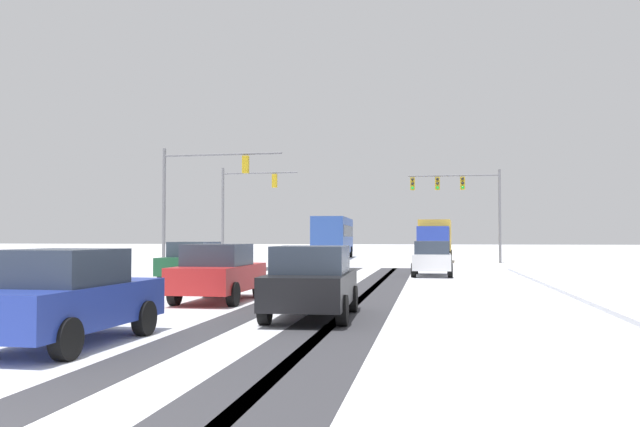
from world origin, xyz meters
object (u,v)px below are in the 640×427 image
object	(u,v)px
car_dark_green_second	(195,262)
car_blue_fifth	(65,297)
car_white_lead	(432,258)
traffic_signal_near_left	(196,186)
car_black_fourth	(312,282)
traffic_signal_far_right	(462,194)
box_truck_delivery	(435,239)
bus_oncoming	(334,235)
car_red_third	(219,272)
traffic_signal_far_left	(243,199)

from	to	relation	value
car_dark_green_second	car_blue_fifth	distance (m)	15.61
car_white_lead	car_dark_green_second	world-z (taller)	same
car_dark_green_second	car_blue_fifth	xyz separation A→B (m)	(3.32, -15.25, 0.00)
traffic_signal_near_left	car_dark_green_second	bearing A→B (deg)	-69.98
car_dark_green_second	car_black_fourth	xyz separation A→B (m)	(6.76, -10.90, 0.00)
traffic_signal_far_right	car_dark_green_second	xyz separation A→B (m)	(-11.60, -21.34, -3.98)
car_white_lead	box_truck_delivery	size ratio (longest dim) A/B	0.55
car_dark_green_second	box_truck_delivery	world-z (taller)	box_truck_delivery
traffic_signal_near_left	car_black_fourth	world-z (taller)	traffic_signal_near_left
traffic_signal_near_left	car_black_fourth	size ratio (longest dim) A/B	1.57
car_blue_fifth	bus_oncoming	size ratio (longest dim) A/B	0.37
traffic_signal_near_left	car_blue_fifth	bearing A→B (deg)	-75.13
car_black_fourth	traffic_signal_far_right	bearing A→B (deg)	81.46
car_red_third	box_truck_delivery	bearing A→B (deg)	78.25
traffic_signal_far_left	car_black_fourth	xyz separation A→B (m)	(9.85, -28.27, -3.56)
car_dark_green_second	car_blue_fifth	bearing A→B (deg)	-77.72
car_black_fourth	bus_oncoming	size ratio (longest dim) A/B	0.37
car_red_third	car_black_fourth	size ratio (longest dim) A/B	0.99
traffic_signal_near_left	car_black_fourth	xyz separation A→B (m)	(9.45, -18.27, -3.64)
traffic_signal_near_left	traffic_signal_far_right	bearing A→B (deg)	44.36
car_red_third	car_blue_fifth	size ratio (longest dim) A/B	0.99
traffic_signal_near_left	traffic_signal_far_left	distance (m)	10.01
car_black_fourth	car_dark_green_second	bearing A→B (deg)	121.82
traffic_signal_near_left	car_red_third	bearing A→B (deg)	-67.56
traffic_signal_far_left	bus_oncoming	world-z (taller)	traffic_signal_far_left
car_dark_green_second	car_red_third	distance (m)	8.34
car_dark_green_second	box_truck_delivery	size ratio (longest dim) A/B	0.56
traffic_signal_near_left	box_truck_delivery	world-z (taller)	traffic_signal_near_left
traffic_signal_near_left	car_white_lead	bearing A→B (deg)	-8.11
car_red_third	car_white_lead	bearing A→B (deg)	65.64
traffic_signal_far_right	traffic_signal_far_left	distance (m)	15.22
traffic_signal_far_right	car_red_third	xyz separation A→B (m)	(-8.12, -28.91, -3.98)
car_red_third	car_blue_fifth	distance (m)	7.68
traffic_signal_far_right	traffic_signal_near_left	bearing A→B (deg)	-135.64
traffic_signal_near_left	bus_oncoming	size ratio (longest dim) A/B	0.59
traffic_signal_far_left	car_red_third	distance (m)	26.04
traffic_signal_far_left	car_blue_fifth	xyz separation A→B (m)	(6.40, -32.62, -3.56)
traffic_signal_far_left	car_dark_green_second	size ratio (longest dim) A/B	1.56
traffic_signal_far_left	traffic_signal_far_right	bearing A→B (deg)	15.14
car_white_lead	box_truck_delivery	distance (m)	16.73
car_blue_fifth	car_white_lead	bearing A→B (deg)	73.60
traffic_signal_near_left	car_red_third	distance (m)	16.57
car_white_lead	car_red_third	distance (m)	14.50
traffic_signal_far_right	traffic_signal_far_left	size ratio (longest dim) A/B	1.00
traffic_signal_far_right	car_blue_fifth	world-z (taller)	traffic_signal_far_right
box_truck_delivery	car_black_fourth	bearing A→B (deg)	-95.06
traffic_signal_far_left	car_blue_fifth	distance (m)	33.43
car_blue_fifth	car_dark_green_second	bearing A→B (deg)	102.28
car_white_lead	bus_oncoming	world-z (taller)	bus_oncoming
car_white_lead	box_truck_delivery	world-z (taller)	box_truck_delivery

